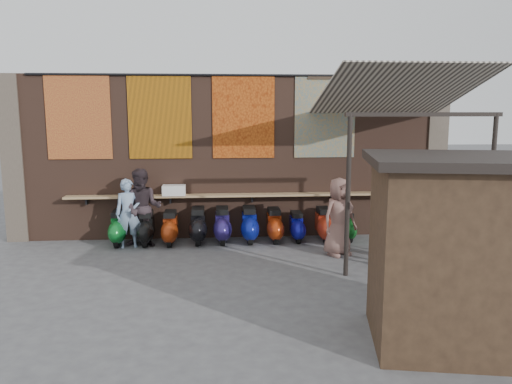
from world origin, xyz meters
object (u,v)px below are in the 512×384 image
(scooter_stool_0, at_px, (119,228))
(scooter_stool_4, at_px, (222,225))
(shelf_box, at_px, (174,190))
(shopper_tan, at_px, (339,217))
(shopper_navy, at_px, (386,223))
(scooter_stool_2, at_px, (170,228))
(diner_left, at_px, (128,213))
(market_stall, at_px, (462,256))
(scooter_stool_8, at_px, (324,225))
(shopper_grey, at_px, (497,230))
(scooter_stool_7, at_px, (297,227))
(scooter_stool_3, at_px, (198,226))
(scooter_stool_6, at_px, (274,225))
(scooter_stool_9, at_px, (347,227))
(scooter_stool_5, at_px, (249,225))
(scooter_stool_1, at_px, (146,228))

(scooter_stool_0, height_order, scooter_stool_4, scooter_stool_4)
(shelf_box, relative_size, shopper_tan, 0.32)
(shopper_navy, bearing_deg, scooter_stool_2, -64.58)
(scooter_stool_4, bearing_deg, scooter_stool_2, -177.18)
(diner_left, height_order, market_stall, market_stall)
(scooter_stool_8, xyz_separation_m, shopper_grey, (2.67, -2.88, 0.52))
(shelf_box, xyz_separation_m, scooter_stool_7, (2.96, -0.29, -0.89))
(diner_left, bearing_deg, scooter_stool_7, -9.76)
(scooter_stool_3, relative_size, scooter_stool_8, 1.05)
(scooter_stool_6, bearing_deg, shopper_navy, -44.25)
(shelf_box, relative_size, scooter_stool_0, 0.65)
(shopper_grey, relative_size, market_stall, 0.75)
(scooter_stool_0, bearing_deg, diner_left, -40.57)
(market_stall, bearing_deg, diner_left, 146.16)
(scooter_stool_7, distance_m, scooter_stool_9, 1.23)
(scooter_stool_6, bearing_deg, scooter_stool_2, -178.56)
(scooter_stool_7, bearing_deg, scooter_stool_3, 179.79)
(scooter_stool_4, distance_m, scooter_stool_8, 2.47)
(scooter_stool_0, relative_size, scooter_stool_6, 1.01)
(shopper_grey, xyz_separation_m, shopper_tan, (-2.61, 1.68, -0.07))
(scooter_stool_3, bearing_deg, scooter_stool_5, -0.39)
(scooter_stool_0, xyz_separation_m, shopper_tan, (4.98, -1.25, 0.46))
(shopper_grey, bearing_deg, scooter_stool_0, 16.88)
(shelf_box, height_order, shopper_navy, shopper_navy)
(diner_left, bearing_deg, scooter_stool_8, -10.71)
(scooter_stool_6, bearing_deg, scooter_stool_9, -1.46)
(scooter_stool_4, relative_size, scooter_stool_9, 1.21)
(shelf_box, height_order, shopper_grey, shopper_grey)
(scooter_stool_1, height_order, shopper_tan, shopper_tan)
(scooter_stool_3, bearing_deg, shopper_navy, -27.36)
(shelf_box, height_order, scooter_stool_9, shelf_box)
(shopper_tan, bearing_deg, scooter_stool_3, 131.37)
(diner_left, distance_m, market_stall, 7.51)
(scooter_stool_4, bearing_deg, scooter_stool_7, 0.01)
(scooter_stool_8, relative_size, diner_left, 0.53)
(scooter_stool_2, height_order, scooter_stool_4, scooter_stool_4)
(scooter_stool_7, bearing_deg, scooter_stool_0, 179.91)
(scooter_stool_2, xyz_separation_m, scooter_stool_6, (2.50, 0.06, 0.01))
(scooter_stool_5, height_order, scooter_stool_8, scooter_stool_5)
(shelf_box, xyz_separation_m, shopper_navy, (4.48, -2.30, -0.36))
(scooter_stool_4, bearing_deg, scooter_stool_3, 179.10)
(shopper_grey, bearing_deg, market_stall, 90.37)
(scooter_stool_2, distance_m, scooter_stool_7, 3.05)
(scooter_stool_9, bearing_deg, market_stall, -88.91)
(shelf_box, relative_size, scooter_stool_1, 0.66)
(scooter_stool_7, bearing_deg, scooter_stool_2, -178.84)
(scooter_stool_5, xyz_separation_m, diner_left, (-2.82, -0.23, 0.38))
(scooter_stool_8, bearing_deg, shopper_grey, -47.12)
(shopper_navy, relative_size, shopper_tan, 1.03)
(scooter_stool_6, height_order, scooter_stool_9, scooter_stool_6)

